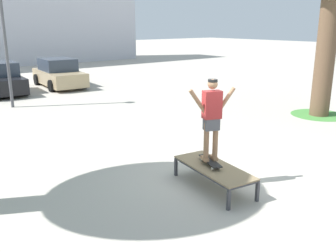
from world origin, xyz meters
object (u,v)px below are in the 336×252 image
at_px(car_tan, 59,74).
at_px(skateboard, 210,161).
at_px(skate_box, 214,169).
at_px(light_post, 1,9).
at_px(car_black, 0,79).
at_px(skater, 212,115).

bearing_deg(car_tan, skateboard, -100.69).
xyz_separation_m(skate_box, skateboard, (0.02, 0.13, 0.12)).
height_order(skate_box, car_tan, car_tan).
bearing_deg(light_post, car_black, 81.39).
height_order(skate_box, light_post, light_post).
bearing_deg(car_tan, skate_box, -100.67).
height_order(skate_box, car_black, car_black).
xyz_separation_m(skate_box, car_black, (-0.34, 14.17, 0.28)).
distance_m(car_black, light_post, 4.86).
xyz_separation_m(skater, car_tan, (2.65, 14.05, -0.84)).
bearing_deg(skateboard, skate_box, -98.68).
bearing_deg(skate_box, car_tan, 79.33).
distance_m(skateboard, car_black, 14.04).
height_order(skater, car_tan, skater).
relative_size(skateboard, light_post, 0.14).
xyz_separation_m(skateboard, car_tan, (2.65, 14.05, 0.15)).
relative_size(car_black, car_tan, 1.00).
distance_m(skater, car_tan, 14.32).
relative_size(skateboard, car_tan, 0.19).
relative_size(skateboard, skater, 0.48).
bearing_deg(skate_box, light_post, 94.88).
height_order(car_tan, light_post, light_post).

